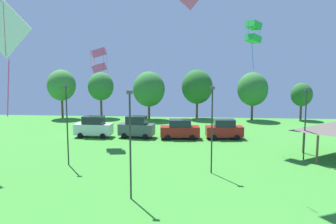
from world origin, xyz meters
TOP-DOWN VIEW (x-y plane):
  - kite_flying_7 at (-7.49, 15.46)m, footprint 2.36×0.38m
  - kite_flying_8 at (5.82, 38.54)m, footprint 1.80×1.79m
  - kite_flying_10 at (-10.55, 39.80)m, footprint 2.02×1.91m
  - parked_car_leftmost at (-12.22, 42.61)m, footprint 4.50×2.05m
  - parked_car_second_from_left at (-7.00, 42.80)m, footprint 4.36×2.35m
  - parked_car_third_from_left at (-1.78, 42.51)m, footprint 4.73×2.38m
  - parked_car_rightmost_in_row at (3.44, 42.93)m, footprint 4.47×2.31m
  - light_post_0 at (1.47, 29.31)m, footprint 0.36×0.20m
  - light_post_1 at (-3.92, 23.26)m, footprint 0.36×0.20m
  - light_post_2 at (-10.84, 30.57)m, footprint 0.36×0.20m
  - light_post_3 at (10.07, 34.12)m, footprint 0.36×0.20m
  - treeline_tree_0 at (-21.90, 57.43)m, footprint 4.60×4.60m
  - treeline_tree_1 at (-15.68, 58.54)m, footprint 4.20×4.20m
  - treeline_tree_2 at (-7.51, 57.19)m, footprint 5.07×5.07m
  - treeline_tree_3 at (0.12, 59.02)m, footprint 5.02×5.02m
  - treeline_tree_4 at (8.81, 57.99)m, footprint 4.78×4.78m
  - treeline_tree_5 at (16.57, 58.84)m, footprint 3.36×3.36m

SIDE VIEW (x-z plane):
  - parked_car_third_from_left at x=-1.78m, z-range -0.01..2.28m
  - parked_car_rightmost_in_row at x=3.44m, z-range -0.02..2.31m
  - parked_car_leftmost at x=-12.22m, z-range -0.03..2.51m
  - parked_car_second_from_left at x=-7.00m, z-range -0.04..2.55m
  - light_post_3 at x=10.07m, z-range 0.40..7.03m
  - light_post_0 at x=1.47m, z-range 0.41..7.42m
  - light_post_2 at x=-10.84m, z-range 0.41..7.46m
  - light_post_1 at x=-3.92m, z-range 0.41..7.49m
  - treeline_tree_5 at x=16.57m, z-range 1.06..6.92m
  - treeline_tree_2 at x=-7.51m, z-range 1.02..8.64m
  - treeline_tree_4 at x=8.81m, z-range 1.12..8.63m
  - treeline_tree_3 at x=0.12m, z-range 1.18..9.08m
  - treeline_tree_1 at x=-15.68m, z-range 1.40..8.86m
  - treeline_tree_0 at x=-21.90m, z-range 1.41..9.32m
  - kite_flying_10 at x=-10.55m, z-range 7.76..10.58m
  - kite_flying_7 at x=-7.49m, z-range 7.57..12.32m
  - kite_flying_8 at x=5.82m, z-range 9.51..14.41m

